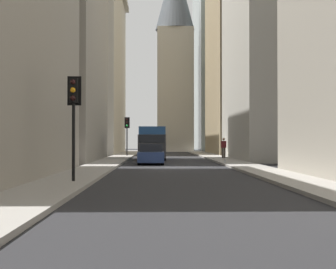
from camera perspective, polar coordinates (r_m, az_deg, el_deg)
ground_plane at (r=28.89m, az=0.63°, el=-4.01°), size 135.00×135.00×0.00m
sidewalk_right at (r=29.09m, az=-8.28°, el=-3.84°), size 90.00×2.20×0.14m
sidewalk_left at (r=29.39m, az=9.45°, el=-3.81°), size 90.00×2.20×0.14m
building_left_far at (r=59.05m, az=10.16°, el=9.91°), size 15.44×10.50×25.08m
building_right_midfar at (r=40.07m, az=-15.66°, el=14.52°), size 13.48×10.50×24.33m
building_right_far at (r=61.34m, az=-10.43°, el=8.41°), size 19.01×10.50×22.77m
church_spire at (r=74.05m, az=0.84°, el=10.25°), size 6.00×6.00×30.17m
delivery_truck at (r=40.92m, az=-1.91°, el=-1.01°), size 6.46×2.25×2.84m
sedan_navy at (r=33.35m, az=-2.04°, el=-2.43°), size 4.30×1.78×1.42m
traffic_light_foreground at (r=18.05m, az=-11.29°, el=3.67°), size 0.43×0.52×3.93m
traffic_light_midblock at (r=48.06m, az=-4.95°, el=0.86°), size 0.43×0.52×3.88m
pedestrian at (r=41.89m, az=6.71°, el=-1.50°), size 0.26×0.44×1.75m
discarded_bottle at (r=33.00m, az=6.88°, el=-3.17°), size 0.07×0.07×0.27m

